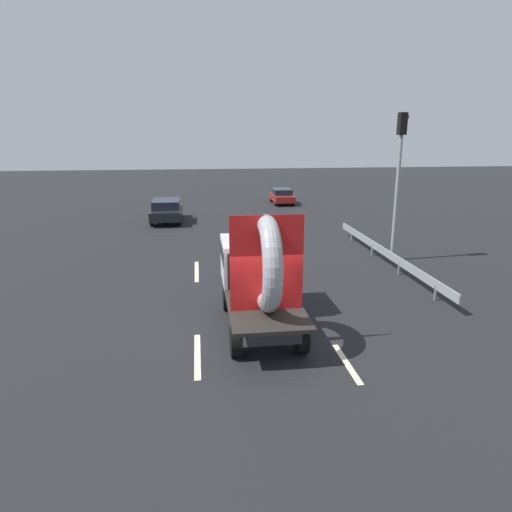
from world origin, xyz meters
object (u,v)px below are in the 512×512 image
object	(u,v)px
distant_sedan	(167,210)
oncoming_car	(282,196)
traffic_light	(399,167)
flatbed_truck	(258,270)

from	to	relation	value
distant_sedan	oncoming_car	world-z (taller)	distant_sedan
traffic_light	oncoming_car	size ratio (longest dim) A/B	1.76
distant_sedan	oncoming_car	distance (m)	10.84
flatbed_truck	distant_sedan	distance (m)	16.93
distant_sedan	traffic_light	distance (m)	15.18
distant_sedan	traffic_light	world-z (taller)	traffic_light
flatbed_truck	oncoming_car	bearing A→B (deg)	77.95
distant_sedan	flatbed_truck	bearing A→B (deg)	-77.47
distant_sedan	traffic_light	xyz separation A→B (m)	(10.48, -10.47, 3.32)
flatbed_truck	traffic_light	world-z (taller)	traffic_light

